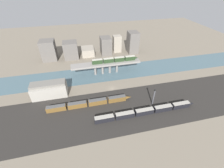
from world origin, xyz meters
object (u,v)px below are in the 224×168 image
train_yard_near (146,111)px  signal_tower (154,97)px  warehouse_building (49,89)px  train_yard_mid (90,103)px  train_on_bridge (115,60)px

train_yard_near → signal_tower: size_ratio=5.29×
warehouse_building → signal_tower: 76.20m
train_yard_near → train_yard_mid: 39.10m
train_yard_mid → warehouse_building: 33.19m
warehouse_building → signal_tower: bearing=-20.3°
signal_tower → train_on_bridge: bearing=108.3°
train_on_bridge → train_yard_near: (7.87, -55.28, -10.91)m
train_yard_near → train_yard_mid: (-35.56, 16.25, -0.01)m
train_on_bridge → signal_tower: (15.81, -47.94, -6.39)m
train_on_bridge → train_yard_near: 56.90m
train_yard_near → warehouse_building: warehouse_building is taller
train_on_bridge → warehouse_building: train_on_bridge is taller
train_yard_mid → warehouse_building: bearing=147.9°
train_yard_near → warehouse_building: 72.03m
signal_tower → train_yard_mid: bearing=168.4°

